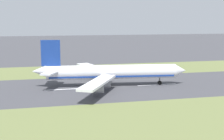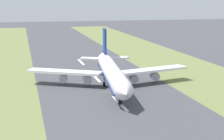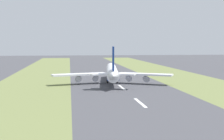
# 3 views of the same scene
# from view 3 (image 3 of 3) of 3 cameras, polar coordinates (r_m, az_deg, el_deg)

# --- Properties ---
(ground_plane) EXTENTS (800.00, 800.00, 0.00)m
(ground_plane) POSITION_cam_3_polar(r_m,az_deg,el_deg) (177.75, 0.50, -2.12)
(ground_plane) COLOR #424247
(grass_median_west) EXTENTS (40.00, 600.00, 0.01)m
(grass_median_west) POSITION_cam_3_polar(r_m,az_deg,el_deg) (177.00, -14.08, -2.29)
(grass_median_west) COLOR olive
(grass_median_west) RESTS_ON ground
(grass_median_east) EXTENTS (40.00, 600.00, 0.01)m
(grass_median_east) POSITION_cam_3_polar(r_m,az_deg,el_deg) (189.51, 14.10, -1.83)
(grass_median_east) COLOR olive
(grass_median_east) RESTS_ON ground
(centreline_dash_near) EXTENTS (1.20, 18.00, 0.01)m
(centreline_dash_near) POSITION_cam_3_polar(r_m,az_deg,el_deg) (114.93, 5.18, -5.97)
(centreline_dash_near) COLOR silver
(centreline_dash_near) RESTS_ON ground
(centreline_dash_mid) EXTENTS (1.20, 18.00, 0.01)m
(centreline_dash_mid) POSITION_cam_3_polar(r_m,az_deg,el_deg) (153.65, 1.83, -3.21)
(centreline_dash_mid) COLOR silver
(centreline_dash_mid) RESTS_ON ground
(centreline_dash_far) EXTENTS (1.20, 18.00, 0.01)m
(centreline_dash_far) POSITION_cam_3_polar(r_m,az_deg,el_deg) (192.89, -0.16, -1.57)
(centreline_dash_far) COLOR silver
(centreline_dash_far) RESTS_ON ground
(airplane_main_jet) EXTENTS (63.71, 67.19, 20.20)m
(airplane_main_jet) POSITION_cam_3_polar(r_m,az_deg,el_deg) (170.37, 0.01, -0.38)
(airplane_main_jet) COLOR white
(airplane_main_jet) RESTS_ON ground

